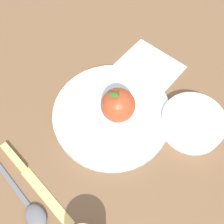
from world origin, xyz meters
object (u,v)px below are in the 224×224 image
Objects in this scene: knife at (29,175)px; linen_napkin at (149,67)px; dinner_plate at (112,114)px; side_bowl at (193,122)px; apple at (118,105)px; spoon at (29,207)px.

linen_napkin is at bearing -152.12° from knife.
dinner_plate is 0.21m from knife.
dinner_plate is at bearing -26.68° from side_bowl.
linen_napkin is (-0.13, -0.10, -0.01)m from dinner_plate.
spoon is (0.22, 0.13, -0.05)m from apple.
dinner_plate is 0.16m from linen_napkin.
linen_napkin is (-0.32, -0.17, -0.00)m from knife.
apple is 0.42× the size of knife.
apple is 0.26m from spoon.
side_bowl is 0.78× the size of spoon.
spoon is (0.01, 0.06, 0.00)m from knife.
apple is 0.17m from linen_napkin.
apple is 0.22m from knife.
knife is 1.17× the size of spoon.
apple is 0.63× the size of side_bowl.
side_bowl reaches higher than spoon.
dinner_plate reaches higher than spoon.
dinner_plate is at bearing -159.69° from knife.
side_bowl reaches higher than dinner_plate.
spoon is (0.36, 0.06, -0.01)m from side_bowl.
spoon reaches higher than knife.
side_bowl reaches higher than linen_napkin.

